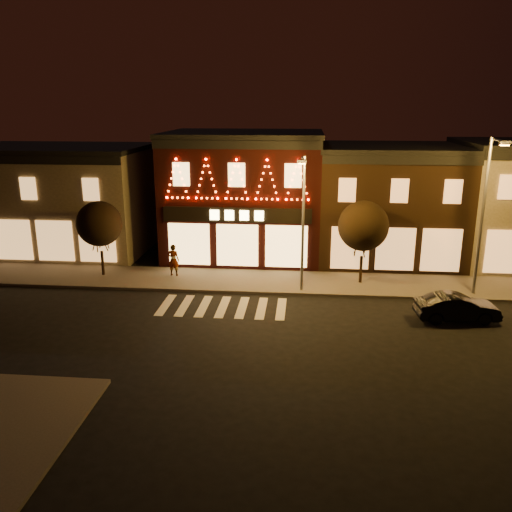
# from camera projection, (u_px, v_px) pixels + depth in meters

# --- Properties ---
(ground) EXTENTS (120.00, 120.00, 0.00)m
(ground) POSITION_uv_depth(u_px,v_px,m) (209.00, 340.00, 23.37)
(ground) COLOR black
(ground) RESTS_ON ground
(sidewalk_far) EXTENTS (44.00, 4.00, 0.15)m
(sidewalk_far) POSITION_uv_depth(u_px,v_px,m) (267.00, 282.00, 30.82)
(sidewalk_far) COLOR #47423D
(sidewalk_far) RESTS_ON ground
(building_left) EXTENTS (12.20, 8.28, 7.30)m
(building_left) POSITION_uv_depth(u_px,v_px,m) (60.00, 199.00, 36.91)
(building_left) COLOR #655C48
(building_left) RESTS_ON ground
(building_pulp) EXTENTS (10.20, 8.34, 8.30)m
(building_pulp) POSITION_uv_depth(u_px,v_px,m) (245.00, 194.00, 35.58)
(building_pulp) COLOR black
(building_pulp) RESTS_ON ground
(building_right_a) EXTENTS (9.20, 8.28, 7.50)m
(building_right_a) POSITION_uv_depth(u_px,v_px,m) (388.00, 203.00, 34.84)
(building_right_a) COLOR black
(building_right_a) RESTS_ON ground
(streetlamp_mid) EXTENTS (0.48, 1.68, 7.32)m
(streetlamp_mid) POSITION_uv_depth(u_px,v_px,m) (303.00, 214.00, 27.88)
(streetlamp_mid) COLOR #59595E
(streetlamp_mid) RESTS_ON sidewalk_far
(streetlamp_right) EXTENTS (0.53, 1.90, 8.29)m
(streetlamp_right) POSITION_uv_depth(u_px,v_px,m) (485.00, 206.00, 27.17)
(streetlamp_right) COLOR #59595E
(streetlamp_right) RESTS_ON sidewalk_far
(tree_left) EXTENTS (2.67, 2.67, 4.46)m
(tree_left) POSITION_uv_depth(u_px,v_px,m) (99.00, 224.00, 30.99)
(tree_left) COLOR black
(tree_left) RESTS_ON sidewalk_far
(tree_right) EXTENTS (2.84, 2.84, 4.74)m
(tree_right) POSITION_uv_depth(u_px,v_px,m) (363.00, 226.00, 29.58)
(tree_right) COLOR black
(tree_right) RESTS_ON sidewalk_far
(dark_sedan) EXTENTS (4.02, 1.72, 1.29)m
(dark_sedan) POSITION_uv_depth(u_px,v_px,m) (457.00, 307.00, 25.38)
(dark_sedan) COLOR black
(dark_sedan) RESTS_ON ground
(pedestrian) EXTENTS (0.74, 0.53, 1.91)m
(pedestrian) POSITION_uv_depth(u_px,v_px,m) (173.00, 260.00, 31.45)
(pedestrian) COLOR gray
(pedestrian) RESTS_ON sidewalk_far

